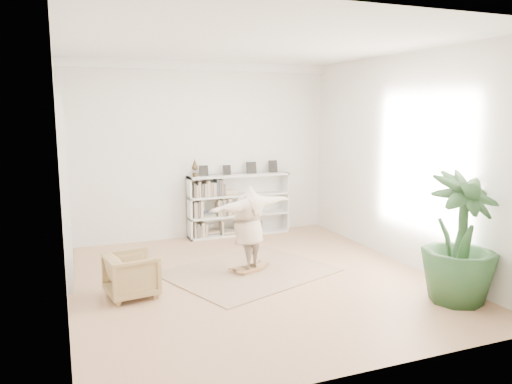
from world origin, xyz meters
The scene contains 9 objects.
floor centered at (0.00, 0.00, 0.00)m, with size 6.00×6.00×0.00m, color tan.
room_shell centered at (0.00, 2.94, 3.51)m, with size 6.00×6.00×6.00m.
doors centered at (-2.70, 1.30, 1.40)m, with size 0.09×1.78×2.92m.
bookshelf centered at (0.74, 2.82, 0.64)m, with size 2.20×0.35×1.64m.
armchair centered at (-1.88, 0.00, 0.32)m, with size 0.68×0.70×0.64m, color tan.
rug centered at (0.05, 0.39, 0.01)m, with size 2.50×2.00×0.02m, color tan.
rocker_board centered at (0.05, 0.39, 0.06)m, with size 0.54×0.43×0.10m.
person centered at (0.05, 0.39, 0.80)m, with size 1.68×0.46×1.36m, color #C1A891.
houseplant centered at (2.30, -1.85, 0.91)m, with size 1.01×1.01×1.81m, color #274B25.
Camera 1 is at (-2.74, -6.98, 2.65)m, focal length 35.00 mm.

